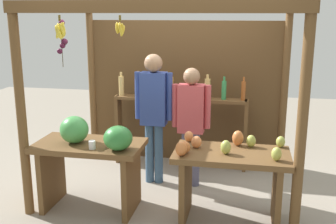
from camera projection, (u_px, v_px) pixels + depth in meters
name	position (u px, v px, depth m)	size (l,w,h in m)	color
ground_plane	(171.00, 186.00, 5.23)	(12.00, 12.00, 0.00)	gray
market_stall	(177.00, 77.00, 5.34)	(2.93, 2.11, 2.28)	brown
fruit_counter_left	(91.00, 153.00, 4.47)	(1.18, 0.67, 1.07)	brown
fruit_counter_right	(230.00, 169.00, 4.24)	(1.18, 0.65, 0.94)	brown
bottle_shelf_unit	(179.00, 111.00, 5.76)	(1.88, 0.22, 1.35)	brown
vendor_man	(154.00, 107.00, 5.13)	(0.48, 0.23, 1.67)	#385677
vendor_woman	(191.00, 117.00, 5.06)	(0.48, 0.20, 1.51)	#565571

